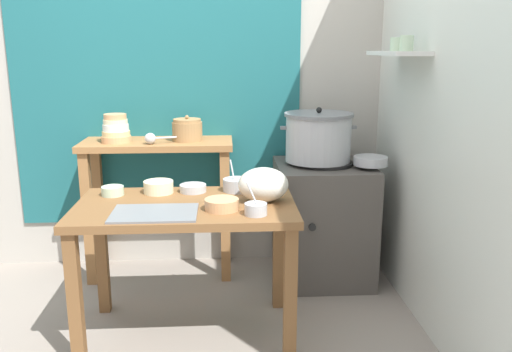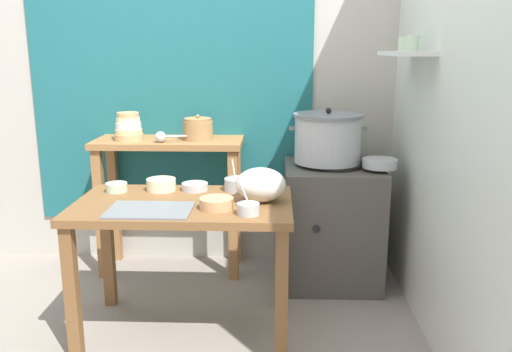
{
  "view_description": "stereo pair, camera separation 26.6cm",
  "coord_description": "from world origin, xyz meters",
  "px_view_note": "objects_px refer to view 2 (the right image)",
  "views": [
    {
      "loc": [
        0.29,
        -2.55,
        1.48
      ],
      "look_at": [
        0.45,
        0.17,
        0.82
      ],
      "focal_mm": 37.3,
      "sensor_mm": 36.0,
      "label": 1
    },
    {
      "loc": [
        0.56,
        -2.56,
        1.48
      ],
      "look_at": [
        0.45,
        0.17,
        0.82
      ],
      "focal_mm": 37.3,
      "sensor_mm": 36.0,
      "label": 2
    }
  ],
  "objects_px": {
    "stove_block": "(332,223)",
    "ladle": "(162,137)",
    "clay_pot": "(198,129)",
    "prep_bowl_4": "(217,203)",
    "serving_tray": "(150,210)",
    "prep_bowl_1": "(248,208)",
    "prep_bowl_2": "(161,184)",
    "prep_bowl_3": "(117,187)",
    "plastic_bag": "(261,185)",
    "prep_bowl_0": "(238,184)",
    "back_shelf_table": "(170,173)",
    "bowl_stack_enamel": "(129,128)",
    "steamer_pot": "(328,138)",
    "prep_bowl_5": "(195,186)",
    "wide_pan": "(380,163)",
    "prep_table": "(184,222)"
  },
  "relations": [
    {
      "from": "prep_bowl_0",
      "to": "prep_bowl_2",
      "type": "bearing_deg",
      "value": -178.41
    },
    {
      "from": "stove_block",
      "to": "ladle",
      "type": "distance_m",
      "value": 1.21
    },
    {
      "from": "back_shelf_table",
      "to": "wide_pan",
      "type": "height_order",
      "value": "back_shelf_table"
    },
    {
      "from": "clay_pot",
      "to": "prep_bowl_4",
      "type": "xyz_separation_m",
      "value": [
        0.22,
        -0.93,
        -0.22
      ]
    },
    {
      "from": "prep_bowl_4",
      "to": "prep_bowl_3",
      "type": "bearing_deg",
      "value": 153.05
    },
    {
      "from": "plastic_bag",
      "to": "prep_bowl_5",
      "type": "relative_size",
      "value": 1.78
    },
    {
      "from": "bowl_stack_enamel",
      "to": "wide_pan",
      "type": "height_order",
      "value": "bowl_stack_enamel"
    },
    {
      "from": "prep_table",
      "to": "prep_bowl_2",
      "type": "xyz_separation_m",
      "value": [
        -0.16,
        0.21,
        0.15
      ]
    },
    {
      "from": "bowl_stack_enamel",
      "to": "ladle",
      "type": "relative_size",
      "value": 0.66
    },
    {
      "from": "serving_tray",
      "to": "plastic_bag",
      "type": "height_order",
      "value": "plastic_bag"
    },
    {
      "from": "clay_pot",
      "to": "plastic_bag",
      "type": "bearing_deg",
      "value": -61.65
    },
    {
      "from": "bowl_stack_enamel",
      "to": "prep_bowl_5",
      "type": "xyz_separation_m",
      "value": [
        0.51,
        -0.55,
        -0.24
      ]
    },
    {
      "from": "serving_tray",
      "to": "wide_pan",
      "type": "xyz_separation_m",
      "value": [
        1.22,
        0.73,
        0.08
      ]
    },
    {
      "from": "prep_bowl_1",
      "to": "prep_bowl_3",
      "type": "xyz_separation_m",
      "value": [
        -0.74,
        0.38,
        -0.0
      ]
    },
    {
      "from": "plastic_bag",
      "to": "prep_bowl_3",
      "type": "bearing_deg",
      "value": 168.47
    },
    {
      "from": "ladle",
      "to": "plastic_bag",
      "type": "height_order",
      "value": "ladle"
    },
    {
      "from": "serving_tray",
      "to": "prep_bowl_4",
      "type": "xyz_separation_m",
      "value": [
        0.32,
        0.05,
        0.02
      ]
    },
    {
      "from": "prep_bowl_5",
      "to": "prep_table",
      "type": "bearing_deg",
      "value": -96.68
    },
    {
      "from": "stove_block",
      "to": "clay_pot",
      "type": "xyz_separation_m",
      "value": [
        -0.87,
        0.13,
        0.59
      ]
    },
    {
      "from": "clay_pot",
      "to": "serving_tray",
      "type": "distance_m",
      "value": 1.01
    },
    {
      "from": "ladle",
      "to": "prep_bowl_3",
      "type": "xyz_separation_m",
      "value": [
        -0.15,
        -0.53,
        -0.19
      ]
    },
    {
      "from": "prep_bowl_3",
      "to": "back_shelf_table",
      "type": "bearing_deg",
      "value": 75.63
    },
    {
      "from": "clay_pot",
      "to": "prep_bowl_2",
      "type": "relative_size",
      "value": 1.21
    },
    {
      "from": "prep_table",
      "to": "serving_tray",
      "type": "xyz_separation_m",
      "value": [
        -0.13,
        -0.17,
        0.12
      ]
    },
    {
      "from": "prep_bowl_1",
      "to": "prep_bowl_2",
      "type": "height_order",
      "value": "prep_bowl_1"
    },
    {
      "from": "stove_block",
      "to": "prep_bowl_2",
      "type": "xyz_separation_m",
      "value": [
        -0.99,
        -0.47,
        0.37
      ]
    },
    {
      "from": "prep_bowl_5",
      "to": "prep_bowl_2",
      "type": "bearing_deg",
      "value": -176.6
    },
    {
      "from": "clay_pot",
      "to": "serving_tray",
      "type": "bearing_deg",
      "value": -95.6
    },
    {
      "from": "clay_pot",
      "to": "stove_block",
      "type": "bearing_deg",
      "value": -8.54
    },
    {
      "from": "clay_pot",
      "to": "serving_tray",
      "type": "xyz_separation_m",
      "value": [
        -0.1,
        -0.98,
        -0.24
      ]
    },
    {
      "from": "wide_pan",
      "to": "prep_bowl_2",
      "type": "height_order",
      "value": "wide_pan"
    },
    {
      "from": "ladle",
      "to": "prep_bowl_3",
      "type": "height_order",
      "value": "ladle"
    },
    {
      "from": "back_shelf_table",
      "to": "stove_block",
      "type": "bearing_deg",
      "value": -6.99
    },
    {
      "from": "prep_bowl_1",
      "to": "prep_bowl_4",
      "type": "distance_m",
      "value": 0.18
    },
    {
      "from": "prep_bowl_0",
      "to": "prep_bowl_1",
      "type": "height_order",
      "value": "prep_bowl_0"
    },
    {
      "from": "steamer_pot",
      "to": "prep_bowl_5",
      "type": "height_order",
      "value": "steamer_pot"
    },
    {
      "from": "bowl_stack_enamel",
      "to": "plastic_bag",
      "type": "bearing_deg",
      "value": -41.08
    },
    {
      "from": "prep_bowl_0",
      "to": "prep_bowl_3",
      "type": "relative_size",
      "value": 1.47
    },
    {
      "from": "plastic_bag",
      "to": "prep_bowl_3",
      "type": "xyz_separation_m",
      "value": [
        -0.79,
        0.16,
        -0.06
      ]
    },
    {
      "from": "wide_pan",
      "to": "prep_bowl_4",
      "type": "height_order",
      "value": "wide_pan"
    },
    {
      "from": "prep_bowl_5",
      "to": "stove_block",
      "type": "bearing_deg",
      "value": 29.74
    },
    {
      "from": "back_shelf_table",
      "to": "prep_bowl_3",
      "type": "height_order",
      "value": "back_shelf_table"
    },
    {
      "from": "clay_pot",
      "to": "wide_pan",
      "type": "height_order",
      "value": "clay_pot"
    },
    {
      "from": "prep_bowl_1",
      "to": "bowl_stack_enamel",
      "type": "bearing_deg",
      "value": 129.86
    },
    {
      "from": "prep_bowl_3",
      "to": "prep_bowl_5",
      "type": "height_order",
      "value": "prep_bowl_3"
    },
    {
      "from": "prep_bowl_2",
      "to": "plastic_bag",
      "type": "bearing_deg",
      "value": -19.59
    },
    {
      "from": "steamer_pot",
      "to": "prep_bowl_0",
      "type": "distance_m",
      "value": 0.73
    },
    {
      "from": "back_shelf_table",
      "to": "wide_pan",
      "type": "bearing_deg",
      "value": -10.8
    },
    {
      "from": "wide_pan",
      "to": "prep_bowl_3",
      "type": "bearing_deg",
      "value": -165.54
    },
    {
      "from": "prep_bowl_3",
      "to": "prep_bowl_2",
      "type": "bearing_deg",
      "value": 8.43
    }
  ]
}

